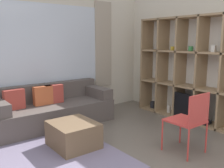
% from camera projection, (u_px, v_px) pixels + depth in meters
% --- Properties ---
extents(wall_back, '(6.24, 0.11, 2.70)m').
position_uv_depth(wall_back, '(36.00, 51.00, 4.78)').
color(wall_back, beige).
rests_on(wall_back, ground_plane).
extents(wall_right, '(0.07, 4.51, 2.70)m').
position_uv_depth(wall_right, '(191.00, 51.00, 5.01)').
color(wall_right, beige).
rests_on(wall_right, ground_plane).
extents(area_rug, '(2.21, 2.18, 0.01)m').
position_uv_depth(area_rug, '(31.00, 160.00, 3.27)').
color(area_rug, slate).
rests_on(area_rug, ground_plane).
extents(shelving_unit, '(0.39, 2.36, 2.00)m').
position_uv_depth(shelving_unit, '(191.00, 71.00, 4.83)').
color(shelving_unit, silver).
rests_on(shelving_unit, ground_plane).
extents(couch_main, '(2.17, 0.86, 0.74)m').
position_uv_depth(couch_main, '(52.00, 109.00, 4.63)').
color(couch_main, '#564C47').
rests_on(couch_main, ground_plane).
extents(ottoman, '(0.60, 0.68, 0.38)m').
position_uv_depth(ottoman, '(73.00, 135.00, 3.66)').
color(ottoman, brown).
rests_on(ottoman, ground_plane).
extents(folding_chair, '(0.44, 0.46, 0.86)m').
position_uv_depth(folding_chair, '(190.00, 118.00, 3.39)').
color(folding_chair, '#CC3D38').
rests_on(folding_chair, ground_plane).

